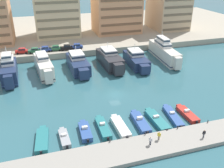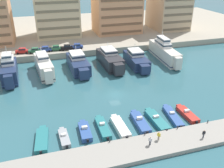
{
  "view_description": "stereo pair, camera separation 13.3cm",
  "coord_description": "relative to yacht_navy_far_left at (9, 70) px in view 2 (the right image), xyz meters",
  "views": [
    {
      "loc": [
        -16.64,
        -51.29,
        28.74
      ],
      "look_at": [
        -0.6,
        0.61,
        2.5
      ],
      "focal_mm": 40.0,
      "sensor_mm": 36.0,
      "label": 1
    },
    {
      "loc": [
        -16.51,
        -51.33,
        28.74
      ],
      "look_at": [
        -0.6,
        0.61,
        2.5
      ],
      "focal_mm": 40.0,
      "sensor_mm": 36.0,
      "label": 2
    }
  ],
  "objects": [
    {
      "name": "quay_promenade",
      "position": [
        24.93,
        46.85,
        -1.57
      ],
      "size": [
        180.0,
        70.0,
        2.09
      ],
      "primitive_type": "cube",
      "color": "#ADA38E",
      "rests_on": "ground"
    },
    {
      "name": "motorboat_red_far_right",
      "position": [
        36.39,
        -30.78,
        -2.16
      ],
      "size": [
        2.0,
        7.1,
        1.35
      ],
      "color": "red",
      "rests_on": "ground"
    },
    {
      "name": "car_red_far_left",
      "position": [
        3.17,
        15.29,
        0.45
      ],
      "size": [
        4.21,
        2.15,
        1.8
      ],
      "color": "red",
      "rests_on": "quay_promenade"
    },
    {
      "name": "yacht_ivory_left",
      "position": [
        9.23,
        1.0,
        -0.23
      ],
      "size": [
        5.09,
        17.05,
        7.42
      ],
      "color": "silver",
      "rests_on": "ground"
    },
    {
      "name": "motorboat_white_center",
      "position": [
        21.46,
        -31.11,
        -2.08
      ],
      "size": [
        2.13,
        7.81,
        1.08
      ],
      "color": "white",
      "rests_on": "ground"
    },
    {
      "name": "pedestrian_near_edge",
      "position": [
        26.6,
        -37.03,
        -0.9
      ],
      "size": [
        0.45,
        0.51,
        1.62
      ],
      "color": "#7A6B56",
      "rests_on": "pier_dock"
    },
    {
      "name": "yacht_navy_far_left",
      "position": [
        0.0,
        0.0,
        0.0
      ],
      "size": [
        4.49,
        15.53,
        8.73
      ],
      "color": "navy",
      "rests_on": "ground"
    },
    {
      "name": "yacht_navy_mid_left",
      "position": [
        19.14,
        1.16,
        -0.62
      ],
      "size": [
        5.33,
        17.24,
        6.73
      ],
      "color": "navy",
      "rests_on": "ground"
    },
    {
      "name": "apartment_block_mid_left",
      "position": [
        17.01,
        35.46,
        12.1
      ],
      "size": [
        17.26,
        15.28,
        27.15
      ],
      "color": "beige",
      "rests_on": "quay_promenade"
    },
    {
      "name": "yacht_ivory_center_right",
      "position": [
        47.86,
        1.65,
        0.09
      ],
      "size": [
        4.99,
        21.17,
        8.88
      ],
      "color": "silver",
      "rests_on": "ground"
    },
    {
      "name": "bollard_east_mid",
      "position": [
        31.51,
        -35.11,
        -1.53
      ],
      "size": [
        0.2,
        0.2,
        0.61
      ],
      "color": "#2D2D33",
      "rests_on": "pier_dock"
    },
    {
      "name": "motorboat_teal_far_left",
      "position": [
        6.91,
        -30.5,
        -2.2
      ],
      "size": [
        2.75,
        7.75,
        0.87
      ],
      "color": "teal",
      "rests_on": "ground"
    },
    {
      "name": "car_black_center",
      "position": [
        17.71,
        14.65,
        0.45
      ],
      "size": [
        4.22,
        2.18,
        1.8
      ],
      "color": "black",
      "rests_on": "quay_promenade"
    },
    {
      "name": "apartment_block_center_left",
      "position": [
        41.76,
        33.86,
        10.63
      ],
      "size": [
        18.97,
        14.87,
        24.21
      ],
      "color": "tan",
      "rests_on": "quay_promenade"
    },
    {
      "name": "bollard_east",
      "position": [
        38.17,
        -35.11,
        -1.53
      ],
      "size": [
        0.2,
        0.2,
        0.61
      ],
      "color": "#2D2D33",
      "rests_on": "pier_dock"
    },
    {
      "name": "motorboat_blue_center_right",
      "position": [
        25.76,
        -30.71,
        -2.09
      ],
      "size": [
        2.26,
        8.08,
        1.55
      ],
      "color": "#33569E",
      "rests_on": "ground"
    },
    {
      "name": "motorboat_blue_mid_left",
      "position": [
        14.75,
        -30.39,
        -2.11
      ],
      "size": [
        2.14,
        6.6,
        1.44
      ],
      "color": "#33569E",
      "rests_on": "ground"
    },
    {
      "name": "motorboat_blue_right",
      "position": [
        33.11,
        -30.56,
        -2.19
      ],
      "size": [
        2.61,
        8.55,
        1.19
      ],
      "color": "#33569E",
      "rests_on": "ground"
    },
    {
      "name": "car_blue_center_right",
      "position": [
        21.22,
        14.91,
        0.45
      ],
      "size": [
        4.1,
        1.92,
        1.8
      ],
      "color": "#28428E",
      "rests_on": "quay_promenade"
    },
    {
      "name": "pedestrian_far_side",
      "position": [
        24.57,
        -37.83,
        -0.87
      ],
      "size": [
        0.48,
        0.5,
        1.67
      ],
      "color": "#282D3D",
      "rests_on": "pier_dock"
    },
    {
      "name": "car_green_center_left",
      "position": [
        14.01,
        15.04,
        0.45
      ],
      "size": [
        4.2,
        2.13,
        1.8
      ],
      "color": "#2D6642",
      "rests_on": "quay_promenade"
    },
    {
      "name": "motorboat_grey_left",
      "position": [
        10.78,
        -31.11,
        -2.22
      ],
      "size": [
        1.79,
        6.0,
        1.13
      ],
      "color": "#9EA3A8",
      "rests_on": "ground"
    },
    {
      "name": "bollard_west_mid",
      "position": [
        24.86,
        -35.11,
        -1.53
      ],
      "size": [
        0.2,
        0.2,
        0.61
      ],
      "color": "#2D2D33",
      "rests_on": "pier_dock"
    },
    {
      "name": "pedestrian_mid_deck",
      "position": [
        34.5,
        -38.84,
        -0.92
      ],
      "size": [
        0.61,
        0.26,
        1.59
      ],
      "color": "#4C515B",
      "rests_on": "pier_dock"
    },
    {
      "name": "bollard_west",
      "position": [
        18.2,
        -35.11,
        -1.53
      ],
      "size": [
        0.2,
        0.2,
        0.61
      ],
      "color": "#2D2D33",
      "rests_on": "pier_dock"
    },
    {
      "name": "car_green_left",
      "position": [
        7.16,
        14.47,
        0.45
      ],
      "size": [
        4.22,
        2.16,
        1.8
      ],
      "color": "#2D6642",
      "rests_on": "quay_promenade"
    },
    {
      "name": "yacht_charcoal_center_left",
      "position": [
        29.09,
        1.09,
        -0.44
      ],
      "size": [
        5.31,
        17.3,
        7.03
      ],
      "color": "#333338",
      "rests_on": "ground"
    },
    {
      "name": "pier_dock",
      "position": [
        24.93,
        -37.86,
        -2.24
      ],
      "size": [
        120.0,
        6.01,
        0.76
      ],
      "primitive_type": "cube",
      "color": "#9E998E",
      "rests_on": "ground"
    },
    {
      "name": "yacht_navy_center",
      "position": [
        37.12,
        -0.76,
        -0.77
      ],
      "size": [
        5.73,
        16.46,
        6.42
      ],
      "color": "navy",
      "rests_on": "ground"
    },
    {
      "name": "car_blue_mid_left",
      "position": [
        10.51,
        14.99,
        0.45
      ],
      "size": [
        4.15,
        2.03,
        1.8
      ],
      "color": "#28428E",
      "rests_on": "quay_promenade"
    },
    {
      "name": "ground_plane",
      "position": [
        24.93,
        -17.06,
        -2.62
      ],
      "size": [
        400.0,
        400.0,
        0.0
      ],
      "primitive_type": "plane",
      "color": "#336670"
    },
    {
      "name": "apartment_block_center",
      "position": [
        65.93,
        33.66,
        11.74
      ],
      "size": [
        14.32,
        17.99,
        26.42
      ],
      "color": "#C6AD89",
      "rests_on": "quay_promenade"
    },
    {
      "name": "motorboat_teal_center_left",
      "position": [
        18.25,
        -30.24,
        -2.14
      ],
      "size": [
        1.84,
        7.75,
        1.35
      ],
      "color": "teal",
      "rests_on": "ground"
    },
    {
      "name": "motorboat_teal_mid_right",
      "position": [
        29.3,
        -30.89,
        -2.16
      ],
      "size": [
        2.32,
        8.46,
        1.28
      ],
      "color": "teal",
      "rests_on": "ground"
    }
  ]
}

